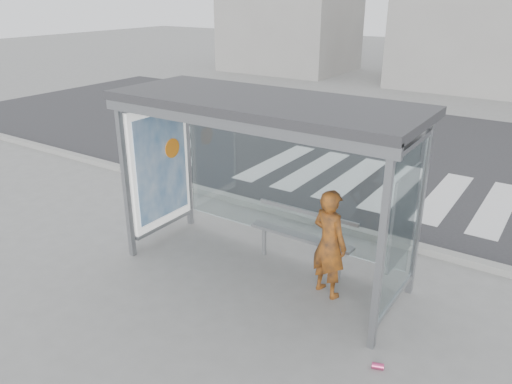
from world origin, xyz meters
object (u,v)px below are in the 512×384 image
(bus_shelter, at_px, (243,140))
(bench, at_px, (301,235))
(soda_can, at_px, (378,366))
(person, at_px, (329,243))

(bus_shelter, height_order, bench, bus_shelter)
(bus_shelter, height_order, soda_can, bus_shelter)
(bus_shelter, xyz_separation_m, person, (1.42, -0.02, -1.21))
(person, distance_m, bench, 0.85)
(bus_shelter, xyz_separation_m, bench, (0.75, 0.44, -1.47))
(bus_shelter, relative_size, bench, 2.56)
(bus_shelter, distance_m, bench, 1.71)
(person, bearing_deg, bench, -16.22)
(bench, relative_size, soda_can, 12.64)
(person, bearing_deg, soda_can, 155.87)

